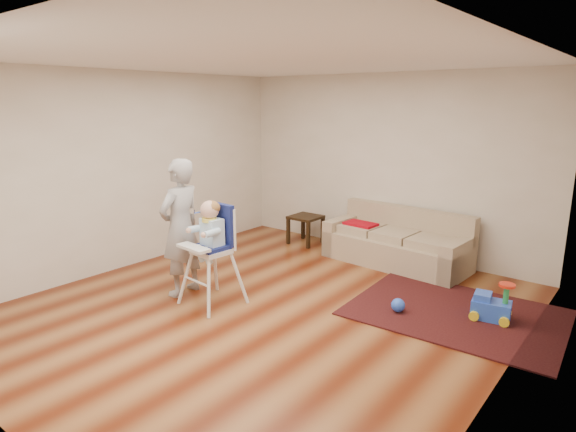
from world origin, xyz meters
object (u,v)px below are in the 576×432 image
Objects in this scene: ride_on_toy at (492,300)px; adult at (181,228)px; side_table at (306,230)px; toy_ball at (398,305)px; sofa at (396,238)px; high_chair at (211,255)px.

adult is (-3.17, -1.56, 0.59)m from ride_on_toy.
side_table is 1.09× the size of ride_on_toy.
adult is at bearing -87.96° from side_table.
adult is (-2.31, -1.10, 0.73)m from toy_ball.
sofa is at bearing 143.93° from adult.
side_table is 2.71m from high_chair.
adult reaches higher than ride_on_toy.
sofa is 1.95m from ride_on_toy.
side_table is 3.43m from ride_on_toy.
ride_on_toy is 3.10m from high_chair.
ride_on_toy is at bearing 34.96° from high_chair.
ride_on_toy is 3.58m from adult.
toy_ball is at bearing -58.74° from sofa.
sofa reaches higher than toy_ball.
high_chair reaches higher than toy_ball.
toy_ball is at bearing -161.24° from ride_on_toy.
toy_ball is at bearing 35.87° from high_chair.
ride_on_toy is (3.26, -1.07, -0.00)m from side_table.
toy_ball is 0.09× the size of adult.
high_chair is (-2.66, -1.55, 0.36)m from ride_on_toy.
toy_ball is (-0.85, -0.46, -0.14)m from ride_on_toy.
ride_on_toy is at bearing -28.73° from sofa.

